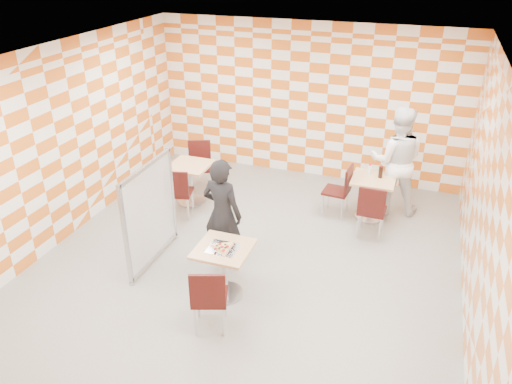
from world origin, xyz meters
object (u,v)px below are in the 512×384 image
empty_table (190,177)px  chair_second_side (342,187)px  man_white (396,161)px  chair_second_front (372,208)px  main_table (224,263)px  partition (150,214)px  soda_bottle (381,172)px  chair_empty_near (178,190)px  man_dark (222,214)px  second_table (372,191)px  sport_bottle (370,170)px  chair_empty_far (200,161)px  chair_main_front (209,296)px

empty_table → chair_second_side: size_ratio=0.81×
empty_table → man_white: (3.44, 0.91, 0.43)m
chair_second_front → empty_table: bearing=177.1°
main_table → empty_table: bearing=125.1°
partition → soda_bottle: partition is taller
chair_empty_near → soda_bottle: (3.17, 1.16, 0.31)m
empty_table → partition: 1.88m
man_white → main_table: bearing=52.7°
soda_bottle → chair_second_side: bearing=-165.6°
chair_second_side → chair_second_front: bearing=-44.8°
chair_second_side → man_dark: bearing=-124.1°
second_table → partition: (-2.86, -2.35, 0.28)m
sport_bottle → empty_table: bearing=-168.3°
partition → chair_second_side: bearing=43.7°
partition → chair_empty_near: bearing=100.1°
chair_empty_far → soda_bottle: 3.35m
chair_second_front → partition: 3.39m
chair_second_front → man_white: man_white is taller
partition → soda_bottle: size_ratio=6.74×
man_white → man_dark: bearing=42.2°
chair_second_side → soda_bottle: soda_bottle is taller
main_table → second_table: size_ratio=1.00×
chair_second_side → chair_empty_near: (-2.57, -1.01, 0.00)m
partition → sport_bottle: 3.71m
partition → man_white: (3.16, 2.75, 0.15)m
man_dark → sport_bottle: 2.82m
empty_table → sport_bottle: 3.13m
second_table → man_dark: 2.81m
sport_bottle → chair_second_side: bearing=-151.1°
partition → man_dark: (1.01, 0.26, 0.04)m
chair_second_front → chair_empty_near: 3.18m
empty_table → chair_second_front: 3.22m
chair_main_front → sport_bottle: 3.86m
main_table → sport_bottle: 3.25m
main_table → chair_main_front: 0.73m
chair_main_front → sport_bottle: sport_bottle is taller
chair_main_front → sport_bottle: (1.35, 3.61, 0.29)m
chair_main_front → soda_bottle: size_ratio=4.02×
empty_table → second_table: bearing=9.1°
empty_table → chair_empty_far: bearing=99.8°
main_table → man_white: bearing=59.6°
chair_main_front → man_white: man_white is taller
chair_empty_far → chair_main_front: bearing=-63.4°
chair_main_front → soda_bottle: (1.54, 3.53, 0.31)m
chair_main_front → man_dark: 1.48m
empty_table → partition: partition is taller
chair_empty_far → chair_second_front: bearing=-13.3°
chair_main_front → man_white: bearing=65.8°
chair_main_front → chair_empty_far: size_ratio=1.00×
man_white → sport_bottle: 0.50m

